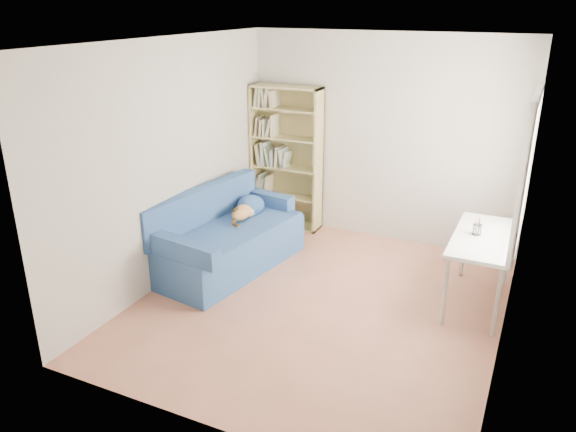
% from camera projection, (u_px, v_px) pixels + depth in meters
% --- Properties ---
extents(ground, '(4.00, 4.00, 0.00)m').
position_uv_depth(ground, '(320.00, 304.00, 5.80)').
color(ground, '#A9654C').
rests_on(ground, ground).
extents(room_shell, '(3.54, 4.04, 2.62)m').
position_uv_depth(room_shell, '(335.00, 150.00, 5.20)').
color(room_shell, silver).
rests_on(room_shell, ground).
extents(sofa, '(1.17, 2.00, 0.92)m').
position_uv_depth(sofa, '(226.00, 239.00, 6.51)').
color(sofa, navy).
rests_on(sofa, ground).
extents(bookshelf, '(0.96, 0.30, 1.91)m').
position_uv_depth(bookshelf, '(286.00, 164.00, 7.53)').
color(bookshelf, tan).
rests_on(bookshelf, ground).
extents(desk, '(0.57, 1.24, 0.75)m').
position_uv_depth(desk, '(483.00, 243.00, 5.58)').
color(desk, white).
rests_on(desk, ground).
extents(pen_cup, '(0.09, 0.09, 0.18)m').
position_uv_depth(pen_cup, '(477.00, 228.00, 5.56)').
color(pen_cup, white).
rests_on(pen_cup, desk).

